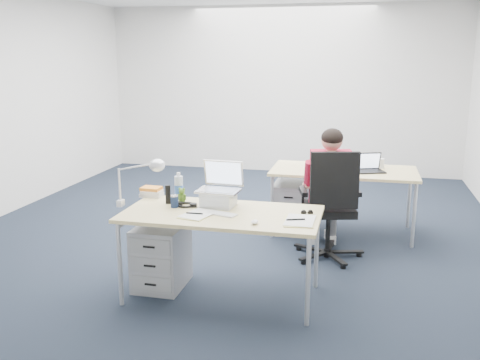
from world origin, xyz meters
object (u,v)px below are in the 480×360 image
headphones (186,204)px  dark_laptop (371,162)px  book_stack (152,192)px  desk_lamp (134,182)px  silver_laptop (218,185)px  drawer_pedestal_near (161,256)px  can_koozie (174,201)px  desk_far (344,174)px  far_cup (381,163)px  drawer_pedestal_far (291,206)px  computer_mouse (255,222)px  seated_person (328,190)px  desk_near (222,218)px  wireless_keyboard (222,214)px  sunglasses (307,213)px  water_bottle (179,186)px  office_chair (329,228)px  cordless_phone (168,194)px  bear_figurine (182,195)px

headphones → dark_laptop: size_ratio=0.65×
book_stack → desk_lamp: size_ratio=0.43×
silver_laptop → drawer_pedestal_near: bearing=-166.0°
can_koozie → dark_laptop: bearing=48.3°
desk_far → far_cup: (0.40, 0.18, 0.10)m
drawer_pedestal_far → dark_laptop: bearing=-2.4°
computer_mouse → can_koozie: 0.80m
seated_person → desk_near: bearing=-134.0°
computer_mouse → silver_laptop: bearing=139.4°
wireless_keyboard → sunglasses: (0.66, 0.17, 0.01)m
computer_mouse → far_cup: 2.53m
computer_mouse → far_cup: size_ratio=0.77×
seated_person → water_bottle: seated_person is taller
office_chair → book_stack: (-1.55, -0.72, 0.46)m
sunglasses → office_chair: bearing=69.7°
desk_lamp → silver_laptop: bearing=-4.5°
drawer_pedestal_near → headphones: headphones is taller
book_stack → dark_laptop: dark_laptop is taller
can_koozie → water_bottle: bearing=100.3°
drawer_pedestal_far → silver_laptop: (-0.39, -1.72, 0.64)m
office_chair → cordless_phone: office_chair is taller
computer_mouse → desk_near: bearing=148.9°
computer_mouse → book_stack: bearing=156.5°
seated_person → silver_laptop: 1.39m
sunglasses → far_cup: 2.08m
office_chair → desk_lamp: (-1.55, -1.08, 0.63)m
book_stack → cordless_phone: bearing=-40.8°
headphones → book_stack: bearing=155.6°
drawer_pedestal_near → wireless_keyboard: 0.76m
water_bottle → cordless_phone: water_bottle is taller
desk_lamp → far_cup: size_ratio=4.03×
office_chair → wireless_keyboard: office_chair is taller
office_chair → water_bottle: (-1.27, -0.78, 0.54)m
wireless_keyboard → book_stack: bearing=169.0°
office_chair → desk_near: bearing=-140.9°
bear_figurine → dark_laptop: bearing=22.0°
seated_person → drawer_pedestal_far: bearing=112.5°
book_stack → dark_laptop: 2.45m
water_bottle → dark_laptop: 2.28m
drawer_pedestal_near → can_koozie: 0.53m
water_bottle → sunglasses: (1.15, -0.18, -0.11)m
water_bottle → bear_figurine: size_ratio=1.76×
seated_person → bear_figurine: (-1.17, -1.06, 0.15)m
water_bottle → drawer_pedestal_near: bearing=-115.2°
sunglasses → desk_lamp: (-1.43, -0.12, 0.21)m
computer_mouse → sunglasses: size_ratio=0.85×
drawer_pedestal_far → desk_lamp: 2.29m
desk_far → silver_laptop: 2.01m
can_koozie → sunglasses: can_koozie is taller
computer_mouse → desk_lamp: size_ratio=0.19×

